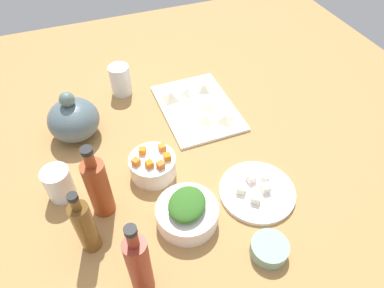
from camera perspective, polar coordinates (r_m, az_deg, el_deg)
The scene contains 30 objects.
tabletop at distance 103.93cm, azimuth 0.00°, elevation -2.47°, with size 190.00×190.00×3.00cm, color #AB7D46.
cutting_board at distance 117.73cm, azimuth 0.88°, elevation 6.00°, with size 32.39×23.42×1.00cm, color white.
plate_tofu at distance 95.51cm, azimuth 10.65°, elevation -7.70°, with size 20.41×20.41×1.20cm, color white.
bowl_greens at distance 87.61cm, azimuth -0.81°, elevation -11.43°, with size 15.52×15.52×5.26cm, color white.
bowl_carrots at distance 96.91cm, azimuth -6.46°, elevation -3.59°, with size 12.89×12.89×6.02cm, color white.
bowl_small_side at distance 85.85cm, azimuth 12.59°, elevation -16.50°, with size 8.89×8.89×3.58cm, color gray.
teapot at distance 110.75cm, azimuth -18.93°, elevation 3.91°, with size 17.47×15.31×16.18cm.
bottle_0 at distance 73.95cm, azimuth -8.70°, elevation -19.10°, with size 4.82×4.82×24.21cm.
bottle_1 at distance 82.55cm, azimuth -17.20°, elevation -12.80°, with size 4.51×4.51×20.25cm.
bottle_2 at distance 86.89cm, azimuth -15.18°, elevation -6.82°, with size 5.58×5.58×22.79cm.
drinking_glass_0 at distance 124.31cm, azimuth -11.70°, elevation 10.26°, with size 7.09×7.09×10.67cm, color white.
drinking_glass_1 at distance 96.68cm, azimuth -21.05°, elevation -6.09°, with size 7.24×7.24×9.47cm, color white.
carrot_cube_0 at distance 91.74cm, azimuth -5.19°, elevation -3.46°, with size 1.80×1.80×1.80cm, color orange.
carrot_cube_1 at distance 93.29cm, azimuth -9.21°, elevation -2.90°, with size 1.80×1.80×1.80cm, color orange.
carrot_cube_2 at distance 95.94cm, azimuth -4.93°, elevation -0.56°, with size 1.80×1.80×1.80cm, color orange.
carrot_cube_3 at distance 93.52cm, azimuth -4.10°, elevation -2.10°, with size 1.80×1.80×1.80cm, color orange.
carrot_cube_4 at distance 95.71cm, azimuth -8.17°, elevation -1.10°, with size 1.80×1.80×1.80cm, color orange.
carrot_cube_5 at distance 92.26cm, azimuth -7.03°, elevation -3.30°, with size 1.80×1.80×1.80cm, color orange.
chopped_greens_mound at distance 84.02cm, azimuth -0.84°, elevation -9.87°, with size 10.68×8.90×3.31cm, color #316521.
tofu_cube_0 at distance 95.84cm, azimuth 9.70°, elevation -5.55°, with size 2.20×2.20×2.20cm, color white.
tofu_cube_1 at distance 94.48cm, azimuth 12.03°, elevation -7.12°, with size 2.20×2.20×2.20cm, color white.
tofu_cube_2 at distance 91.97cm, azimuth 10.41°, elevation -8.84°, with size 2.20×2.20×2.20cm, color white.
tofu_cube_3 at distance 93.13cm, azimuth 8.07°, elevation -7.39°, with size 2.20×2.20×2.20cm, color #F0F6CB.
tofu_cube_4 at distance 96.66cm, azimuth 11.87°, elevation -5.41°, with size 2.20×2.20×2.20cm, color white.
dumpling_0 at distance 121.93cm, azimuth -0.80°, elevation 8.66°, with size 4.99×4.60×2.38cm, color beige.
dumpling_1 at distance 123.35cm, azimuth 1.95°, elevation 9.25°, with size 4.30×4.18×2.71cm, color beige.
dumpling_2 at distance 116.69cm, azimuth 2.83°, elevation 6.55°, with size 5.76×5.12×2.25cm, color beige.
dumpling_3 at distance 111.41cm, azimuth 5.54°, elevation 4.20°, with size 5.45×4.76×2.67cm, color beige.
dumpling_4 at distance 111.51cm, azimuth 2.55°, elevation 4.24°, with size 5.19×4.96×2.05cm, color beige.
dumpling_5 at distance 119.45cm, azimuth -3.56°, elevation 7.87°, with size 5.38×5.10×3.11cm, color beige.
Camera 1 is at (-63.93, 24.30, 79.76)cm, focal length 32.41 mm.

